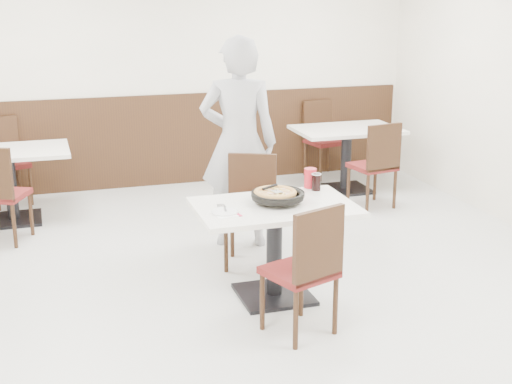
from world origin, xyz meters
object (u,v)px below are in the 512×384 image
object	(u,v)px
side_plate	(225,212)
red_cup	(310,178)
bg_chair_right_far	(325,140)
pizza_pan	(278,198)
bg_chair_right_near	(372,164)
diner_person	(239,143)
main_table	(274,251)
chair_far	(250,213)
bg_table_right	(346,160)
bg_table_left	(11,186)
cola_glass	(316,182)
pizza	(275,195)
bg_chair_left_near	(2,193)
bg_chair_left_far	(7,162)
chair_near	(299,269)

from	to	relation	value
side_plate	red_cup	distance (m)	0.96
red_cup	bg_chair_right_far	bearing A→B (deg)	65.13
pizza_pan	bg_chair_right_near	size ratio (longest dim) A/B	0.41
diner_person	main_table	bearing A→B (deg)	104.85
chair_far	bg_table_right	world-z (taller)	chair_far
bg_table_left	bg_table_right	xyz separation A→B (m)	(3.75, 0.04, 0.00)
side_plate	cola_glass	xyz separation A→B (m)	(0.86, 0.37, 0.06)
main_table	red_cup	bearing A→B (deg)	40.69
main_table	pizza	xyz separation A→B (m)	(0.02, 0.06, 0.44)
red_cup	main_table	bearing A→B (deg)	-139.31
chair_far	bg_table_right	bearing A→B (deg)	-108.66
bg_chair_left_near	bg_chair_left_far	world-z (taller)	same
chair_near	side_plate	world-z (taller)	chair_near
bg_table_right	cola_glass	bearing A→B (deg)	-119.55
chair_far	bg_table_left	world-z (taller)	chair_far
cola_glass	pizza	bearing A→B (deg)	-152.58
pizza_pan	pizza	world-z (taller)	pizza
chair_far	bg_chair_right_far	xyz separation A→B (m)	(1.77, 2.60, 0.00)
red_cup	side_plate	bearing A→B (deg)	-151.44
cola_glass	side_plate	bearing A→B (deg)	-156.87
cola_glass	bg_chair_right_near	bearing A→B (deg)	51.29
main_table	red_cup	size ratio (longest dim) A/B	7.50
chair_near	red_cup	distance (m)	1.14
cola_glass	bg_chair_right_near	distance (m)	2.15
bg_chair_right_far	main_table	bearing A→B (deg)	50.23
bg_chair_left_near	red_cup	bearing A→B (deg)	-8.20
bg_chair_left_far	bg_chair_right_far	world-z (taller)	same
red_cup	bg_chair_left_near	xyz separation A→B (m)	(-2.47, 1.59, -0.35)
red_cup	bg_table_right	world-z (taller)	red_cup
red_cup	bg_table_right	size ratio (longest dim) A/B	0.13
pizza_pan	bg_table_left	xyz separation A→B (m)	(-2.01, 2.53, -0.42)
pizza	cola_glass	distance (m)	0.48
main_table	chair_far	xyz separation A→B (m)	(0.01, 0.68, 0.10)
main_table	chair_far	world-z (taller)	chair_far
main_table	bg_table_left	xyz separation A→B (m)	(-1.98, 2.56, 0.00)
red_cup	diner_person	bearing A→B (deg)	112.39
bg_chair_right_far	pizza	bearing A→B (deg)	50.11
chair_far	pizza_pan	distance (m)	0.72
main_table	pizza	world-z (taller)	pizza
chair_near	bg_table_right	world-z (taller)	chair_near
pizza_pan	red_cup	bearing A→B (deg)	40.56
chair_far	pizza	bearing A→B (deg)	115.20
pizza_pan	bg_table_left	distance (m)	3.26
chair_near	red_cup	size ratio (longest dim) A/B	5.94
pizza	bg_table_left	world-z (taller)	pizza
bg_chair_left_near	bg_chair_right_far	xyz separation A→B (m)	(3.81, 1.32, 0.00)
bg_chair_left_far	bg_chair_right_near	distance (m)	4.01
red_cup	bg_chair_right_near	distance (m)	2.09
pizza	diner_person	distance (m)	1.20
pizza_pan	red_cup	xyz separation A→B (m)	(0.40, 0.34, 0.04)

